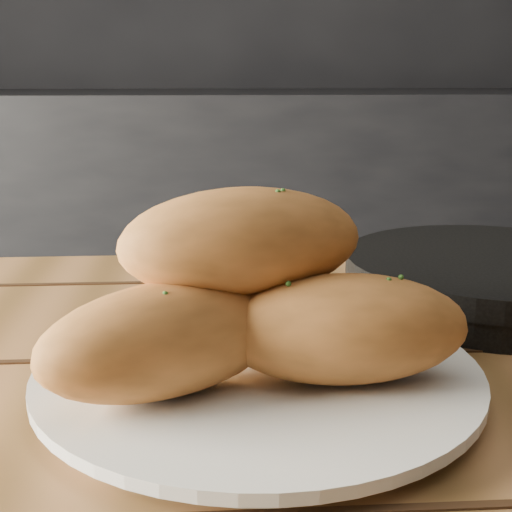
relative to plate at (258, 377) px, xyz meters
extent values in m
cube|color=black|center=(0.28, 1.65, -0.31)|extent=(2.80, 0.60, 0.90)
cube|color=#915F36|center=(0.13, -0.04, -0.03)|extent=(1.56, 0.83, 0.04)
cylinder|color=silver|center=(0.00, 0.00, 0.00)|extent=(0.27, 0.27, 0.01)
cylinder|color=silver|center=(0.00, 0.00, 0.00)|extent=(0.30, 0.30, 0.01)
ellipsoid|color=#C77637|center=(-0.06, -0.04, 0.04)|extent=(0.18, 0.14, 0.07)
ellipsoid|color=#C77637|center=(0.05, -0.03, 0.04)|extent=(0.16, 0.08, 0.07)
ellipsoid|color=#C77637|center=(-0.01, 0.06, 0.04)|extent=(0.14, 0.17, 0.07)
ellipsoid|color=#C77637|center=(-0.01, -0.01, 0.10)|extent=(0.17, 0.11, 0.07)
cylinder|color=black|center=(0.23, 0.18, 0.01)|extent=(0.26, 0.26, 0.03)
cylinder|color=black|center=(0.23, 0.18, 0.03)|extent=(0.27, 0.27, 0.02)
camera|label=1|loc=(-0.03, -0.45, 0.20)|focal=50.00mm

